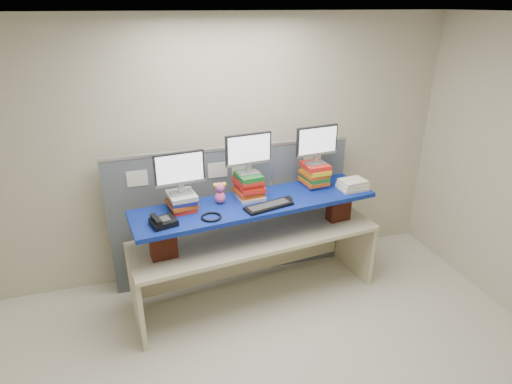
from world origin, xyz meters
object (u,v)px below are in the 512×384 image
object	(u,v)px
blue_board	(256,204)
desk_phone	(163,222)
monitor_left	(180,171)
monitor_center	(249,151)
monitor_right	(317,143)
desk	(256,247)
keyboard	(269,206)

from	to	relation	value
blue_board	desk_phone	world-z (taller)	desk_phone
monitor_left	blue_board	bearing A→B (deg)	-9.71
monitor_left	desk_phone	size ratio (longest dim) A/B	1.83
monitor_center	desk_phone	xyz separation A→B (m)	(-0.87, -0.34, -0.44)
monitor_center	monitor_left	bearing A→B (deg)	180.00
blue_board	desk_phone	bearing A→B (deg)	-172.75
blue_board	monitor_right	size ratio (longest dim) A/B	5.20
monitor_right	desk_phone	bearing A→B (deg)	-171.83
desk	desk_phone	world-z (taller)	desk_phone
desk	monitor_center	distance (m)	1.00
monitor_center	keyboard	bearing A→B (deg)	-73.73
desk	monitor_right	world-z (taller)	monitor_right
monitor_center	desk_phone	distance (m)	1.03
keyboard	desk_phone	distance (m)	0.99
monitor_left	monitor_right	xyz separation A→B (m)	(1.40, 0.16, 0.08)
monitor_center	desk_phone	world-z (taller)	monitor_center
desk	keyboard	bearing A→B (deg)	-70.72
monitor_center	desk_phone	size ratio (longest dim) A/B	1.83
monitor_left	keyboard	size ratio (longest dim) A/B	0.92
monitor_left	monitor_right	bearing A→B (deg)	-0.00
monitor_center	keyboard	size ratio (longest dim) A/B	0.92
monitor_center	keyboard	distance (m)	0.55
blue_board	monitor_left	world-z (taller)	monitor_left
monitor_left	desk	bearing A→B (deg)	-9.71
desk	monitor_left	size ratio (longest dim) A/B	5.58
monitor_left	monitor_center	bearing A→B (deg)	-0.00
keyboard	desk_phone	xyz separation A→B (m)	(-0.98, -0.07, 0.02)
desk	desk_phone	distance (m)	1.08
desk	desk_phone	xyz separation A→B (m)	(-0.91, -0.22, 0.55)
keyboard	desk	bearing A→B (deg)	101.91
monitor_left	keyboard	distance (m)	0.88
monitor_right	blue_board	bearing A→B (deg)	-170.63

